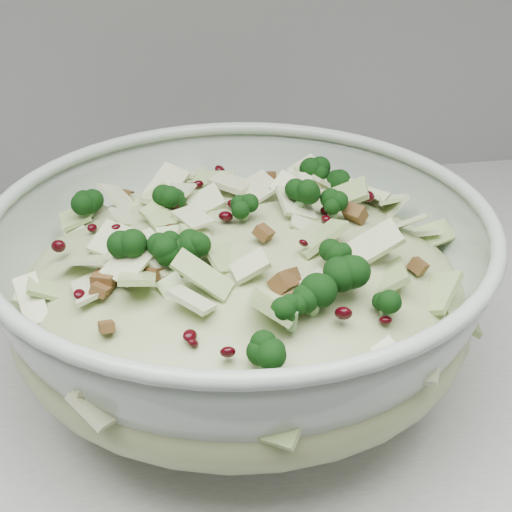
# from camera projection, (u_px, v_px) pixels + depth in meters

# --- Properties ---
(mixing_bowl) EXTENTS (0.44, 0.44, 0.15)m
(mixing_bowl) POSITION_uv_depth(u_px,v_px,m) (241.00, 293.00, 0.53)
(mixing_bowl) COLOR #A5B6A8
(mixing_bowl) RESTS_ON counter
(salad) EXTENTS (0.37, 0.37, 0.15)m
(salad) POSITION_uv_depth(u_px,v_px,m) (241.00, 266.00, 0.52)
(salad) COLOR #A5B079
(salad) RESTS_ON mixing_bowl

